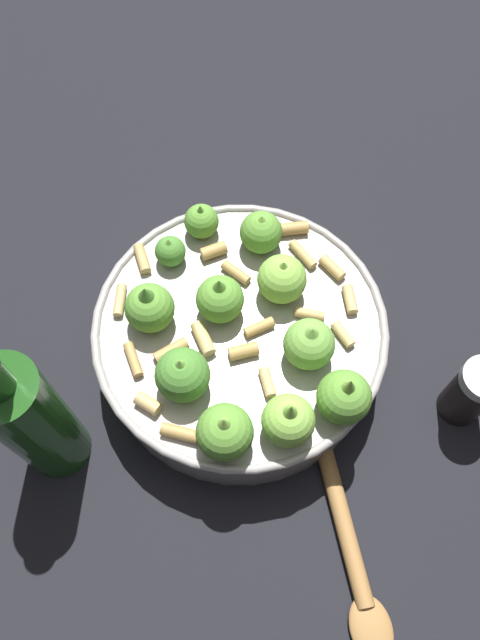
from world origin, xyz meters
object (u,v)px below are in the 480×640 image
object	(u,v)px
pepper_shaker	(471,392)
wooden_spoon	(350,548)
olive_oil_bottle	(32,419)
cooking_pan	(241,337)

from	to	relation	value
pepper_shaker	wooden_spoon	xyz separation A→B (m)	(0.18, -0.01, -0.03)
wooden_spoon	pepper_shaker	bearing A→B (deg)	177.76
wooden_spoon	olive_oil_bottle	bearing A→B (deg)	-69.34
cooking_pan	olive_oil_bottle	distance (m)	0.20
cooking_pan	olive_oil_bottle	xyz separation A→B (m)	(0.18, -0.07, 0.04)
pepper_shaker	wooden_spoon	world-z (taller)	pepper_shaker
cooking_pan	pepper_shaker	world-z (taller)	cooking_pan
pepper_shaker	olive_oil_bottle	bearing A→B (deg)	-44.47
wooden_spoon	cooking_pan	bearing A→B (deg)	-113.32
cooking_pan	wooden_spoon	size ratio (longest dim) A/B	1.59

